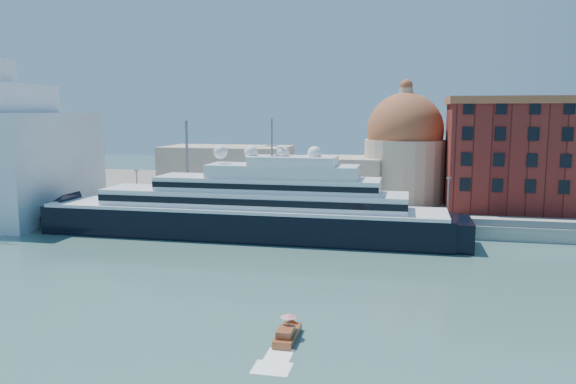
# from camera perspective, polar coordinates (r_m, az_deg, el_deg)

# --- Properties ---
(ground) EXTENTS (400.00, 400.00, 0.00)m
(ground) POSITION_cam_1_polar(r_m,az_deg,el_deg) (78.03, -5.55, -8.36)
(ground) COLOR #375F5D
(ground) RESTS_ON ground
(quay) EXTENTS (180.00, 10.00, 2.50)m
(quay) POSITION_cam_1_polar(r_m,az_deg,el_deg) (109.71, -0.14, -2.85)
(quay) COLOR gray
(quay) RESTS_ON ground
(land) EXTENTS (260.00, 72.00, 2.00)m
(land) POSITION_cam_1_polar(r_m,az_deg,el_deg) (149.52, 3.23, -0.03)
(land) COLOR slate
(land) RESTS_ON ground
(quay_fence) EXTENTS (180.00, 0.10, 1.20)m
(quay_fence) POSITION_cam_1_polar(r_m,az_deg,el_deg) (105.05, -0.67, -2.31)
(quay_fence) COLOR slate
(quay_fence) RESTS_ON quay
(superyacht) EXTENTS (82.26, 11.40, 24.58)m
(superyacht) POSITION_cam_1_polar(r_m,az_deg,el_deg) (100.80, -5.96, -2.14)
(superyacht) COLOR black
(superyacht) RESTS_ON ground
(service_barge) EXTENTS (12.62, 4.63, 2.81)m
(service_barge) POSITION_cam_1_polar(r_m,az_deg,el_deg) (111.17, -19.61, -3.41)
(service_barge) COLOR white
(service_barge) RESTS_ON ground
(water_taxi) EXTENTS (1.84, 5.51, 2.62)m
(water_taxi) POSITION_cam_1_polar(r_m,az_deg,el_deg) (56.39, -0.08, -14.22)
(water_taxi) COLOR maroon
(water_taxi) RESTS_ON ground
(warehouse) EXTENTS (43.00, 19.00, 23.25)m
(warehouse) POSITION_cam_1_polar(r_m,az_deg,el_deg) (126.85, 25.43, 3.56)
(warehouse) COLOR maroon
(warehouse) RESTS_ON land
(church) EXTENTS (66.00, 18.00, 25.50)m
(church) POSITION_cam_1_polar(r_m,az_deg,el_deg) (130.49, 4.84, 3.15)
(church) COLOR beige
(church) RESTS_ON land
(lamp_posts) EXTENTS (120.80, 2.40, 18.00)m
(lamp_posts) POSITION_cam_1_polar(r_m,az_deg,el_deg) (110.16, -6.79, 1.66)
(lamp_posts) COLOR slate
(lamp_posts) RESTS_ON quay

